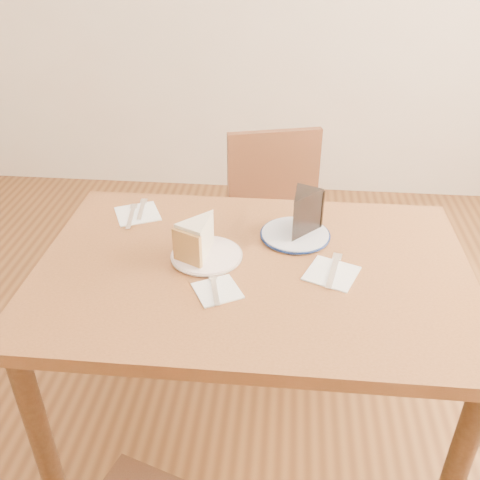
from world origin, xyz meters
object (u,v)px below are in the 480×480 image
at_px(plate_navy, 295,235).
at_px(chocolate_cake, 301,215).
at_px(table, 253,294).
at_px(plate_cream, 207,256).
at_px(chair_far, 280,236).
at_px(carrot_cake, 201,237).

bearing_deg(plate_navy, chocolate_cake, 18.20).
bearing_deg(table, plate_cream, 167.90).
bearing_deg(chocolate_cake, plate_cream, 52.06).
height_order(chair_far, plate_navy, chair_far).
xyz_separation_m(chair_far, chocolate_cake, (0.06, -0.42, 0.33)).
distance_m(plate_cream, carrot_cake, 0.06).
relative_size(plate_cream, carrot_cake, 1.57).
bearing_deg(table, carrot_cake, 165.52).
bearing_deg(table, plate_navy, 55.25).
distance_m(plate_cream, chocolate_cake, 0.30).
height_order(chair_far, plate_cream, chair_far).
bearing_deg(carrot_cake, chocolate_cake, 51.94).
xyz_separation_m(chair_far, plate_cream, (-0.20, -0.56, 0.27)).
distance_m(table, plate_navy, 0.23).
relative_size(chair_far, plate_navy, 4.35).
bearing_deg(plate_cream, chocolate_cake, 28.27).
bearing_deg(plate_cream, carrot_cake, 147.03).
bearing_deg(chair_far, plate_cream, 55.28).
bearing_deg(plate_navy, carrot_cake, -154.32).
xyz_separation_m(carrot_cake, chocolate_cake, (0.28, 0.13, 0.01)).
height_order(plate_cream, carrot_cake, carrot_cake).
relative_size(plate_navy, chocolate_cake, 1.68).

